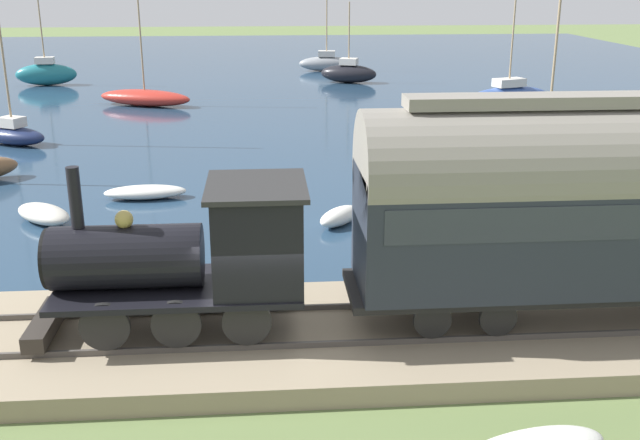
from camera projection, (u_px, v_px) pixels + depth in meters
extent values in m
plane|color=#607542|center=(260.00, 352.00, 15.49)|extent=(200.00, 200.00, 0.00)
cube|color=navy|center=(259.00, 78.00, 56.07)|extent=(80.00, 80.00, 0.01)
cube|color=gray|center=(260.00, 339.00, 15.57)|extent=(4.82, 56.00, 0.44)
cube|color=#4C4742|center=(260.00, 346.00, 14.67)|extent=(0.07, 54.88, 0.12)
cube|color=#4C4742|center=(260.00, 309.00, 16.30)|extent=(0.07, 54.88, 0.12)
cylinder|color=black|center=(247.00, 322.00, 14.48)|extent=(0.12, 0.97, 0.97)
cylinder|color=black|center=(248.00, 286.00, 16.11)|extent=(0.12, 0.97, 0.97)
cylinder|color=black|center=(176.00, 324.00, 14.38)|extent=(0.12, 0.97, 0.97)
cylinder|color=black|center=(185.00, 288.00, 16.01)|extent=(0.12, 0.97, 0.97)
cylinder|color=black|center=(105.00, 327.00, 14.28)|extent=(0.12, 0.97, 0.97)
cylinder|color=black|center=(121.00, 290.00, 15.91)|extent=(0.12, 0.97, 0.97)
cube|color=black|center=(180.00, 287.00, 15.07)|extent=(2.22, 4.92, 0.12)
cylinder|color=black|center=(127.00, 257.00, 14.78)|extent=(1.27, 2.95, 1.27)
cylinder|color=black|center=(49.00, 259.00, 14.67)|extent=(1.21, 0.08, 1.21)
cylinder|color=black|center=(75.00, 198.00, 14.33)|extent=(0.25, 0.25, 1.21)
sphere|color=tan|center=(124.00, 219.00, 14.54)|extent=(0.36, 0.36, 0.36)
cube|color=black|center=(258.00, 236.00, 14.86)|extent=(2.12, 1.72, 1.97)
cube|color=#282828|center=(256.00, 186.00, 14.54)|extent=(2.32, 1.96, 0.10)
cube|color=#2D2823|center=(46.00, 324.00, 15.09)|extent=(2.02, 0.44, 0.32)
cylinder|color=black|center=(498.00, 318.00, 14.88)|extent=(0.12, 0.76, 0.76)
cylinder|color=black|center=(474.00, 284.00, 16.52)|extent=(0.12, 0.76, 0.76)
cylinder|color=black|center=(432.00, 320.00, 14.79)|extent=(0.12, 0.76, 0.76)
cylinder|color=black|center=(415.00, 286.00, 16.42)|extent=(0.12, 0.76, 0.76)
cube|color=black|center=(597.00, 283.00, 15.78)|extent=(2.07, 10.62, 0.16)
cube|color=#232833|center=(605.00, 224.00, 15.37)|extent=(2.30, 10.19, 2.46)
cube|color=#2D333D|center=(607.00, 204.00, 15.23)|extent=(2.33, 9.56, 0.69)
cylinder|color=gray|center=(612.00, 166.00, 14.98)|extent=(2.42, 10.19, 2.42)
cube|color=gray|center=(620.00, 100.00, 14.57)|extent=(0.81, 8.49, 0.24)
ellipsoid|color=gray|center=(327.00, 64.00, 59.60)|extent=(1.88, 4.54, 1.15)
cylinder|color=#9E8460|center=(327.00, 21.00, 58.57)|extent=(0.10, 0.10, 5.44)
cube|color=silver|center=(327.00, 54.00, 59.35)|extent=(0.96, 1.41, 0.45)
ellipsoid|color=gold|center=(545.00, 159.00, 29.52)|extent=(1.41, 6.03, 0.94)
cylinder|color=#9E8460|center=(556.00, 42.00, 28.09)|extent=(0.10, 0.10, 8.14)
ellipsoid|color=#1E707A|center=(46.00, 75.00, 52.04)|extent=(1.68, 4.22, 1.49)
cylinder|color=#9E8460|center=(41.00, 24.00, 50.97)|extent=(0.10, 0.10, 5.32)
cube|color=silver|center=(45.00, 60.00, 51.73)|extent=(0.91, 1.30, 0.45)
ellipsoid|color=#335199|center=(508.00, 99.00, 42.15)|extent=(3.35, 5.93, 1.41)
cylinder|color=#9E8460|center=(514.00, 26.00, 40.90)|extent=(0.10, 0.10, 6.57)
cube|color=silver|center=(509.00, 83.00, 41.86)|extent=(1.44, 1.93, 0.45)
ellipsoid|color=black|center=(349.00, 74.00, 53.27)|extent=(2.84, 4.32, 1.27)
cylinder|color=#9E8460|center=(349.00, 34.00, 52.40)|extent=(0.10, 0.10, 4.31)
cube|color=silver|center=(349.00, 61.00, 53.00)|extent=(1.30, 1.46, 0.45)
ellipsoid|color=#B72D23|center=(145.00, 98.00, 44.05)|extent=(3.68, 6.02, 0.95)
cylinder|color=#9E8460|center=(140.00, 26.00, 42.76)|extent=(0.10, 0.10, 7.26)
ellipsoid|color=#192347|center=(13.00, 136.00, 34.11)|extent=(2.86, 3.70, 0.82)
cylinder|color=#9E8460|center=(0.00, 32.00, 32.66)|extent=(0.10, 0.10, 8.38)
cube|color=silver|center=(12.00, 122.00, 33.91)|extent=(1.21, 1.31, 0.45)
ellipsoid|color=#B7B2A3|center=(86.00, 263.00, 19.62)|extent=(2.55, 2.19, 0.47)
ellipsoid|color=silver|center=(145.00, 192.00, 25.95)|extent=(1.14, 2.87, 0.46)
ellipsoid|color=silver|center=(340.00, 216.00, 23.27)|extent=(1.91, 1.76, 0.54)
ellipsoid|color=beige|center=(44.00, 214.00, 23.47)|extent=(2.43, 2.46, 0.55)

